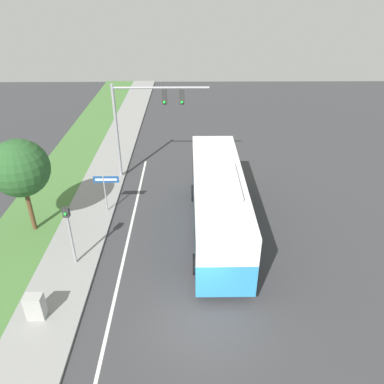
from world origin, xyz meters
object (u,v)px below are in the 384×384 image
at_px(utility_cabinet, 35,307).
at_px(street_sign, 106,186).
at_px(bus, 218,199).
at_px(signal_gantry, 143,113).
at_px(pedestrian_signal, 69,227).

bearing_deg(utility_cabinet, street_sign, 79.85).
relative_size(bus, signal_gantry, 1.67).
bearing_deg(signal_gantry, utility_cabinet, -104.81).
height_order(signal_gantry, utility_cabinet, signal_gantry).
bearing_deg(bus, signal_gantry, 124.13).
distance_m(bus, signal_gantry, 8.26).
bearing_deg(signal_gantry, street_sign, -112.56).
distance_m(pedestrian_signal, street_sign, 4.74).
height_order(pedestrian_signal, utility_cabinet, pedestrian_signal).
bearing_deg(bus, street_sign, 162.51).
xyz_separation_m(pedestrian_signal, utility_cabinet, (-0.69, -3.35, -1.50)).
xyz_separation_m(pedestrian_signal, street_sign, (0.75, 4.66, -0.43)).
height_order(pedestrian_signal, street_sign, pedestrian_signal).
height_order(signal_gantry, pedestrian_signal, signal_gantry).
relative_size(street_sign, utility_cabinet, 2.16).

